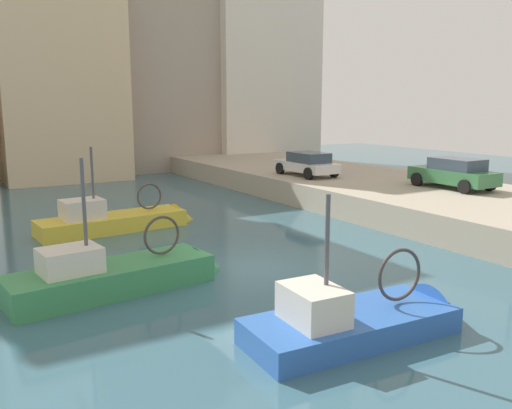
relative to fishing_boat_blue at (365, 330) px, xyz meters
name	(u,v)px	position (x,y,z in m)	size (l,w,h in m)	color
water_surface	(255,269)	(0.41, 5.54, -0.11)	(80.00, 80.00, 0.00)	#386070
quay_wall	(488,213)	(11.91, 5.54, 0.49)	(9.00, 56.00, 1.20)	#ADA08C
fishing_boat_blue	(365,330)	(0.00, 0.00, 0.00)	(5.75, 2.39, 4.19)	#2D60B7
fishing_boat_yellow	(120,227)	(-1.60, 13.09, 0.01)	(6.87, 2.23, 4.28)	gold
fishing_boat_green	(123,286)	(-3.77, 5.82, -0.01)	(6.56, 2.39, 4.59)	#388951
parked_car_green	(454,173)	(12.95, 8.24, 1.82)	(1.96, 4.14, 1.44)	#387547
parked_car_white	(307,164)	(9.73, 15.46, 1.76)	(1.96, 3.94, 1.30)	silver
waterfront_building_west_mid	(59,82)	(-0.20, 30.14, 6.46)	(8.26, 6.40, 13.10)	beige
waterfront_building_east_mid	(253,54)	(16.34, 32.37, 9.14)	(9.53, 7.66, 18.46)	silver
waterfront_building_east	(137,36)	(6.49, 33.49, 10.17)	(11.28, 8.10, 20.52)	#A39384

